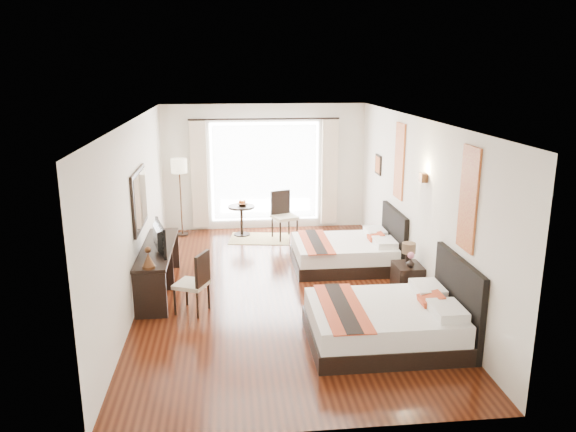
{
  "coord_description": "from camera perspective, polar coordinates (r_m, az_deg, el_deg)",
  "views": [
    {
      "loc": [
        -0.79,
        -8.64,
        3.58
      ],
      "look_at": [
        0.18,
        0.5,
        1.13
      ],
      "focal_mm": 35.0,
      "sensor_mm": 36.0,
      "label": 1
    }
  ],
  "objects": [
    {
      "name": "fruit_bowl",
      "position": [
        12.18,
        -4.66,
        1.18
      ],
      "size": [
        0.28,
        0.28,
        0.05
      ],
      "primitive_type": "imported",
      "rotation": [
        0.0,
        0.0,
        0.41
      ],
      "color": "#4C2A1B",
      "rests_on": "side_table"
    },
    {
      "name": "wall_sconce",
      "position": [
        8.93,
        13.59,
        3.8
      ],
      "size": [
        0.1,
        0.14,
        0.14
      ],
      "primitive_type": "cube",
      "color": "#422917",
      "rests_on": "wall_headboard"
    },
    {
      "name": "desk_chair",
      "position": [
        8.59,
        -9.62,
        -7.81
      ],
      "size": [
        0.58,
        0.58,
        0.95
      ],
      "rotation": [
        0.0,
        0.0,
        2.72
      ],
      "color": "#C1BA94",
      "rests_on": "floor"
    },
    {
      "name": "window_chair",
      "position": [
        12.02,
        -0.39,
        -0.85
      ],
      "size": [
        0.61,
        0.61,
        1.02
      ],
      "rotation": [
        0.0,
        0.0,
        -1.22
      ],
      "color": "#C1BA94",
      "rests_on": "floor"
    },
    {
      "name": "mirror_glass",
      "position": [
        9.16,
        -14.72,
        1.64
      ],
      "size": [
        0.01,
        1.12,
        0.82
      ],
      "primitive_type": "cube",
      "color": "white",
      "rests_on": "mirror_frame"
    },
    {
      "name": "television",
      "position": [
        8.99,
        -13.34,
        -2.19
      ],
      "size": [
        0.31,
        0.83,
        0.48
      ],
      "primitive_type": "imported",
      "rotation": [
        0.0,
        0.0,
        1.82
      ],
      "color": "black",
      "rests_on": "console_desk"
    },
    {
      "name": "wall_headboard",
      "position": [
        9.41,
        12.94,
        1.16
      ],
      "size": [
        0.01,
        7.5,
        2.8
      ],
      "primitive_type": "cube",
      "color": "silver",
      "rests_on": "floor"
    },
    {
      "name": "wall_entry",
      "position": [
        5.42,
        2.9,
        -8.84
      ],
      "size": [
        4.5,
        0.01,
        2.8
      ],
      "primitive_type": "cube",
      "color": "silver",
      "rests_on": "floor"
    },
    {
      "name": "sheer_curtain",
      "position": [
        12.54,
        -2.35,
        4.45
      ],
      "size": [
        2.3,
        0.02,
        2.1
      ],
      "primitive_type": "cube",
      "color": "white",
      "rests_on": "wall_window"
    },
    {
      "name": "wall_desk",
      "position": [
        9.03,
        -15.14,
        0.43
      ],
      "size": [
        0.01,
        7.5,
        2.8
      ],
      "primitive_type": "cube",
      "color": "silver",
      "rests_on": "floor"
    },
    {
      "name": "bed_far",
      "position": [
        10.41,
        6.17,
        -3.64
      ],
      "size": [
        1.9,
        1.48,
        1.06
      ],
      "color": "black",
      "rests_on": "floor"
    },
    {
      "name": "window_glass",
      "position": [
        12.6,
        -2.37,
        4.5
      ],
      "size": [
        2.4,
        0.02,
        2.2
      ],
      "primitive_type": "cube",
      "color": "white",
      "rests_on": "wall_window"
    },
    {
      "name": "jute_rug",
      "position": [
        12.07,
        -2.88,
        -2.3
      ],
      "size": [
        1.38,
        1.04,
        0.01
      ],
      "primitive_type": "cube",
      "rotation": [
        0.0,
        0.0,
        -0.14
      ],
      "color": "tan",
      "rests_on": "floor"
    },
    {
      "name": "bronze_figurine",
      "position": [
        8.36,
        -14.01,
        -4.25
      ],
      "size": [
        0.2,
        0.2,
        0.29
      ],
      "primitive_type": null,
      "rotation": [
        0.0,
        0.0,
        0.04
      ],
      "color": "#422917",
      "rests_on": "console_desk"
    },
    {
      "name": "art_panel_near",
      "position": [
        7.5,
        17.86,
        1.65
      ],
      "size": [
        0.03,
        0.5,
        1.35
      ],
      "primitive_type": "cube",
      "color": "maroon",
      "rests_on": "wall_headboard"
    },
    {
      "name": "floor_lamp",
      "position": [
        12.21,
        -10.98,
        4.52
      ],
      "size": [
        0.34,
        0.34,
        1.69
      ],
      "color": "black",
      "rests_on": "floor"
    },
    {
      "name": "console_desk",
      "position": [
        9.46,
        -13.02,
        -5.24
      ],
      "size": [
        0.5,
        2.2,
        0.76
      ],
      "primitive_type": "cube",
      "color": "black",
      "rests_on": "floor"
    },
    {
      "name": "side_table",
      "position": [
        12.26,
        -4.73,
        -0.47
      ],
      "size": [
        0.58,
        0.58,
        0.67
      ],
      "primitive_type": "cylinder",
      "color": "black",
      "rests_on": "floor"
    },
    {
      "name": "nightstand",
      "position": [
        9.34,
        12.03,
        -6.3
      ],
      "size": [
        0.42,
        0.52,
        0.5
      ],
      "primitive_type": "cube",
      "color": "black",
      "rests_on": "floor"
    },
    {
      "name": "floor",
      "position": [
        9.39,
        -0.77,
        -7.52
      ],
      "size": [
        4.5,
        7.5,
        0.01
      ],
      "primitive_type": "cube",
      "color": "black",
      "rests_on": "ground"
    },
    {
      "name": "mirror_frame",
      "position": [
        9.17,
        -14.87,
        1.63
      ],
      "size": [
        0.04,
        1.25,
        0.95
      ],
      "primitive_type": "cube",
      "color": "black",
      "rests_on": "wall_desk"
    },
    {
      "name": "art_panel_far",
      "position": [
        10.23,
        11.25,
        5.48
      ],
      "size": [
        0.03,
        0.5,
        1.35
      ],
      "primitive_type": "cube",
      "color": "maroon",
      "rests_on": "wall_headboard"
    },
    {
      "name": "vase",
      "position": [
        9.14,
        12.35,
        -4.67
      ],
      "size": [
        0.17,
        0.17,
        0.14
      ],
      "primitive_type": "imported",
      "rotation": [
        0.0,
        0.0,
        -0.37
      ],
      "color": "black",
      "rests_on": "nightstand"
    },
    {
      "name": "table_lamp",
      "position": [
        9.22,
        12.17,
        -3.36
      ],
      "size": [
        0.22,
        0.22,
        0.35
      ],
      "color": "black",
      "rests_on": "nightstand"
    },
    {
      "name": "ceiling",
      "position": [
        8.71,
        -0.83,
        9.73
      ],
      "size": [
        4.5,
        7.5,
        0.02
      ],
      "primitive_type": "cube",
      "color": "white",
      "rests_on": "wall_headboard"
    },
    {
      "name": "wall_window",
      "position": [
        12.6,
        -2.38,
        4.96
      ],
      "size": [
        4.5,
        0.01,
        2.8
      ],
      "primitive_type": "cube",
      "color": "silver",
      "rests_on": "floor"
    },
    {
      "name": "drape_right",
      "position": [
        12.68,
        4.23,
        4.45
      ],
      "size": [
        0.35,
        0.14,
        2.35
      ],
      "primitive_type": "cube",
      "color": "beige",
      "rests_on": "floor"
    },
    {
      "name": "drape_left",
      "position": [
        12.5,
        -9.0,
        4.15
      ],
      "size": [
        0.35,
        0.14,
        2.35
      ],
      "primitive_type": "cube",
      "color": "beige",
      "rests_on": "floor"
    },
    {
      "name": "bed_near",
      "position": [
        7.72,
        10.33,
        -10.49
      ],
      "size": [
        2.04,
        1.59,
        1.15
      ],
      "color": "black",
      "rests_on": "floor"
    }
  ]
}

